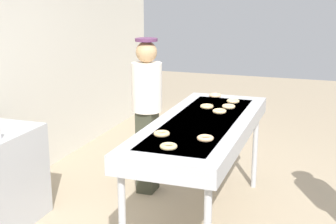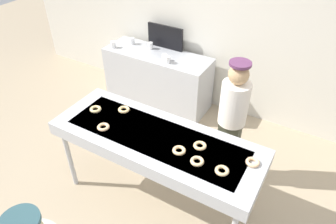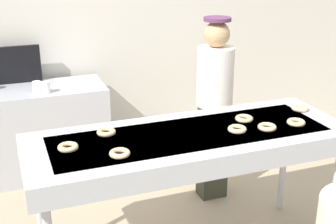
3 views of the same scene
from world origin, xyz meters
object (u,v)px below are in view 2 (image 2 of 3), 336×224
Objects in this scene: plain_donut_1 at (95,109)px; worker_baker at (232,119)px; plain_donut_4 at (200,146)px; plain_donut_5 at (124,110)px; prep_counter at (158,78)px; plain_donut_0 at (103,127)px; paper_cup_4 at (113,45)px; plain_donut_3 at (179,150)px; plain_donut_6 at (253,162)px; plain_donut_2 at (197,161)px; paper_cup_2 at (167,60)px; paper_cup_1 at (165,57)px; fryer_conveyor at (156,142)px; plain_donut_7 at (222,171)px; paper_cup_3 at (150,46)px; paper_cup_0 at (132,41)px; menu_display at (165,37)px.

worker_baker is (1.38, 0.72, -0.09)m from plain_donut_1.
worker_baker is (0.09, 0.67, -0.09)m from plain_donut_4.
prep_counter is (-0.55, 1.60, -0.57)m from plain_donut_5.
plain_donut_4 is 0.68m from worker_baker.
plain_donut_0 reaches higher than paper_cup_4.
plain_donut_3 is 1.00× the size of plain_donut_5.
plain_donut_3 and plain_donut_6 have the same top height.
plain_donut_2 reaches higher than paper_cup_2.
prep_counter is at bearing 130.46° from plain_donut_2.
plain_donut_1 is 1.86m from prep_counter.
fryer_conveyor is at bearing -62.11° from paper_cup_1.
paper_cup_2 reaches higher than fryer_conveyor.
worker_baker reaches higher than plain_donut_2.
plain_donut_6 is (0.52, 0.04, 0.00)m from plain_donut_4.
paper_cup_4 is at bearing -167.01° from prep_counter.
plain_donut_0 and plain_donut_4 have the same top height.
plain_donut_7 reaches higher than paper_cup_4.
fryer_conveyor is 1.86m from paper_cup_1.
plain_donut_7 reaches higher than prep_counter.
paper_cup_3 is (-1.60, 1.97, -0.07)m from plain_donut_3.
paper_cup_0 is at bearing 169.70° from prep_counter.
plain_donut_6 reaches higher than paper_cup_3.
plain_donut_1 is 1.00× the size of plain_donut_3.
worker_baker is (1.10, 0.56, -0.09)m from plain_donut_5.
plain_donut_5 is 0.21× the size of menu_display.
plain_donut_5 is 0.08× the size of worker_baker.
paper_cup_4 is at bearing 143.71° from plain_donut_2.
plain_donut_7 is at bearing -5.20° from plain_donut_1.
worker_baker is at bearing 27.53° from plain_donut_1.
paper_cup_1 is at bearing 130.49° from plain_donut_4.
worker_baker reaches higher than plain_donut_7.
paper_cup_3 is (-1.81, 2.01, -0.07)m from plain_donut_2.
paper_cup_1 is at bearing -17.38° from paper_cup_0.
plain_donut_6 is 1.20× the size of paper_cup_0.
plain_donut_1 is at bearing 26.33° from worker_baker.
plain_donut_2 is 1.00× the size of plain_donut_6.
fryer_conveyor reaches higher than prep_counter.
plain_donut_7 is at bearing -4.27° from plain_donut_3.
plain_donut_1 and plain_donut_4 have the same top height.
plain_donut_4 is 0.08× the size of worker_baker.
paper_cup_0 and paper_cup_3 have the same top height.
plain_donut_7 reaches higher than paper_cup_1.
plain_donut_5 is at bearing 167.06° from plain_donut_7.
worker_baker is at bearing 82.57° from plain_donut_4.
paper_cup_4 is (-0.96, -0.03, 0.00)m from paper_cup_1.
paper_cup_2 is at bearing 116.37° from fryer_conveyor.
menu_display is at bearing 126.90° from plain_donut_2.
paper_cup_1 is at bearing 91.40° from plain_donut_1.
menu_display is (-1.64, 1.29, 0.16)m from worker_baker.
plain_donut_0 is 2.20m from paper_cup_4.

